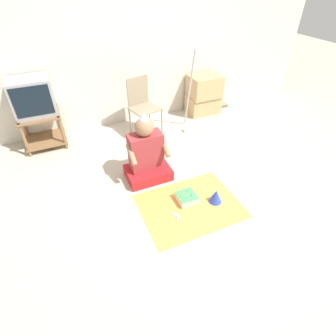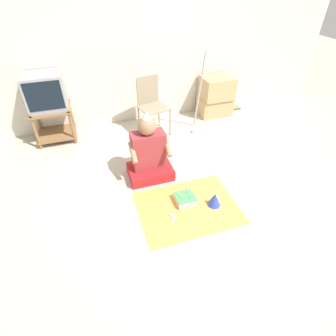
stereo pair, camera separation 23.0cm
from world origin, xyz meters
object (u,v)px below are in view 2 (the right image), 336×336
at_px(book_pile, 235,108).
at_px(party_hat_blue, 215,199).
at_px(cardboard_box_stack, 216,96).
at_px(birthday_cake, 185,199).
at_px(person_seated, 149,154).
at_px(tv, 45,92).
at_px(dust_mop, 199,109).
at_px(folding_chair, 151,102).

xyz_separation_m(book_pile, party_hat_blue, (-1.49, -2.14, 0.05)).
bearing_deg(cardboard_box_stack, birthday_cake, -124.18).
height_order(book_pile, person_seated, person_seated).
distance_m(cardboard_box_stack, person_seated, 2.07).
height_order(birthday_cake, party_hat_blue, party_hat_blue).
relative_size(person_seated, birthday_cake, 4.04).
height_order(tv, dust_mop, dust_mop).
relative_size(dust_mop, party_hat_blue, 7.63).
relative_size(cardboard_box_stack, birthday_cake, 3.06).
bearing_deg(person_seated, birthday_cake, -67.23).
xyz_separation_m(folding_chair, book_pile, (1.71, 0.29, -0.48)).
height_order(cardboard_box_stack, party_hat_blue, cardboard_box_stack).
xyz_separation_m(tv, book_pile, (3.18, 0.03, -0.73)).
height_order(cardboard_box_stack, person_seated, person_seated).
bearing_deg(book_pile, tv, -179.39).
height_order(dust_mop, party_hat_blue, dust_mop).
xyz_separation_m(folding_chair, birthday_cake, (-0.08, -1.70, -0.47)).
relative_size(folding_chair, person_seated, 0.98).
relative_size(dust_mop, person_seated, 1.41).
xyz_separation_m(tv, person_seated, (1.14, -1.34, -0.45)).
xyz_separation_m(cardboard_box_stack, birthday_cake, (-1.32, -1.95, -0.30)).
xyz_separation_m(folding_chair, dust_mop, (0.74, -0.18, -0.14)).
bearing_deg(tv, party_hat_blue, -51.07).
xyz_separation_m(dust_mop, person_seated, (-1.07, -0.90, -0.05)).
distance_m(tv, birthday_cake, 2.51).
bearing_deg(birthday_cake, tv, 125.63).
relative_size(tv, person_seated, 0.59).
relative_size(folding_chair, party_hat_blue, 5.34).
distance_m(cardboard_box_stack, book_pile, 0.56).
bearing_deg(birthday_cake, book_pile, 48.07).
height_order(folding_chair, cardboard_box_stack, folding_chair).
xyz_separation_m(dust_mop, book_pile, (0.97, 0.47, -0.34)).
bearing_deg(cardboard_box_stack, person_seated, -139.79).
distance_m(book_pile, birthday_cake, 2.67).
bearing_deg(birthday_cake, folding_chair, 87.45).
bearing_deg(person_seated, tv, 130.44).
xyz_separation_m(tv, folding_chair, (1.48, -0.26, -0.25)).
bearing_deg(folding_chair, dust_mop, -13.88).
height_order(cardboard_box_stack, birthday_cake, cardboard_box_stack).
xyz_separation_m(tv, party_hat_blue, (1.70, -2.10, -0.68)).
height_order(book_pile, party_hat_blue, party_hat_blue).
bearing_deg(person_seated, dust_mop, 39.94).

